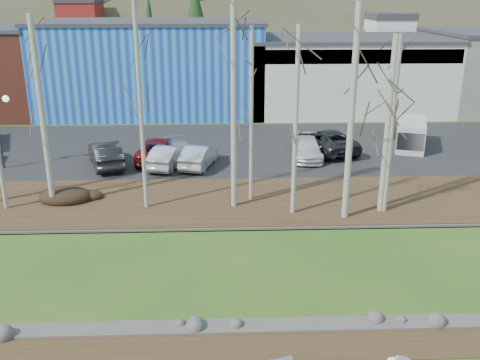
{
  "coord_description": "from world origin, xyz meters",
  "views": [
    {
      "loc": [
        0.15,
        -12.23,
        10.66
      ],
      "look_at": [
        1.04,
        11.01,
        2.5
      ],
      "focal_mm": 40.0,
      "sensor_mm": 36.0,
      "label": 1
    }
  ],
  "objects_px": {
    "car_8": "(169,156)",
    "van_white": "(411,135)",
    "car_5": "(200,156)",
    "car_7": "(307,149)",
    "seagull": "(393,360)",
    "car_4": "(156,156)",
    "car_2": "(160,149)",
    "car_6": "(327,141)",
    "car_1": "(106,154)",
    "car_3": "(180,151)"
  },
  "relations": [
    {
      "from": "car_1",
      "to": "car_7",
      "type": "height_order",
      "value": "car_1"
    },
    {
      "from": "car_8",
      "to": "van_white",
      "type": "height_order",
      "value": "van_white"
    },
    {
      "from": "seagull",
      "to": "car_1",
      "type": "xyz_separation_m",
      "value": [
        -12.48,
        19.8,
        0.77
      ]
    },
    {
      "from": "car_4",
      "to": "car_5",
      "type": "height_order",
      "value": "car_5"
    },
    {
      "from": "car_5",
      "to": "car_8",
      "type": "relative_size",
      "value": 1.0
    },
    {
      "from": "car_1",
      "to": "car_4",
      "type": "xyz_separation_m",
      "value": [
        3.2,
        0.04,
        -0.16
      ]
    },
    {
      "from": "car_5",
      "to": "car_8",
      "type": "distance_m",
      "value": 1.95
    },
    {
      "from": "seagull",
      "to": "car_5",
      "type": "bearing_deg",
      "value": 99.61
    },
    {
      "from": "car_2",
      "to": "car_4",
      "type": "height_order",
      "value": "car_2"
    },
    {
      "from": "car_4",
      "to": "car_7",
      "type": "relative_size",
      "value": 0.82
    },
    {
      "from": "car_3",
      "to": "car_8",
      "type": "relative_size",
      "value": 1.0
    },
    {
      "from": "car_7",
      "to": "car_8",
      "type": "relative_size",
      "value": 1.05
    },
    {
      "from": "car_6",
      "to": "car_8",
      "type": "distance_m",
      "value": 11.13
    },
    {
      "from": "car_4",
      "to": "car_7",
      "type": "xyz_separation_m",
      "value": [
        9.96,
        1.2,
        0.03
      ]
    },
    {
      "from": "car_2",
      "to": "van_white",
      "type": "bearing_deg",
      "value": -168.92
    },
    {
      "from": "car_3",
      "to": "car_8",
      "type": "bearing_deg",
      "value": -136.14
    },
    {
      "from": "car_3",
      "to": "car_7",
      "type": "height_order",
      "value": "car_7"
    },
    {
      "from": "car_6",
      "to": "car_7",
      "type": "distance_m",
      "value": 2.19
    },
    {
      "from": "van_white",
      "to": "car_2",
      "type": "bearing_deg",
      "value": -153.28
    },
    {
      "from": "car_1",
      "to": "car_4",
      "type": "distance_m",
      "value": 3.21
    },
    {
      "from": "car_4",
      "to": "car_6",
      "type": "height_order",
      "value": "car_6"
    },
    {
      "from": "car_1",
      "to": "car_2",
      "type": "xyz_separation_m",
      "value": [
        3.31,
        1.2,
        -0.06
      ]
    },
    {
      "from": "car_3",
      "to": "car_7",
      "type": "distance_m",
      "value": 8.47
    },
    {
      "from": "car_2",
      "to": "car_5",
      "type": "relative_size",
      "value": 1.23
    },
    {
      "from": "car_6",
      "to": "car_8",
      "type": "height_order",
      "value": "car_6"
    },
    {
      "from": "car_3",
      "to": "car_8",
      "type": "distance_m",
      "value": 1.42
    },
    {
      "from": "car_7",
      "to": "car_1",
      "type": "bearing_deg",
      "value": -169.92
    },
    {
      "from": "car_7",
      "to": "car_4",
      "type": "bearing_deg",
      "value": -168.43
    },
    {
      "from": "car_4",
      "to": "van_white",
      "type": "bearing_deg",
      "value": 3.01
    },
    {
      "from": "seagull",
      "to": "car_7",
      "type": "distance_m",
      "value": 21.05
    },
    {
      "from": "seagull",
      "to": "car_5",
      "type": "distance_m",
      "value": 20.55
    },
    {
      "from": "car_5",
      "to": "car_7",
      "type": "bearing_deg",
      "value": -152.8
    },
    {
      "from": "car_8",
      "to": "seagull",
      "type": "bearing_deg",
      "value": 128.48
    },
    {
      "from": "seagull",
      "to": "car_3",
      "type": "distance_m",
      "value": 22.17
    },
    {
      "from": "car_1",
      "to": "car_8",
      "type": "distance_m",
      "value": 4.06
    },
    {
      "from": "car_8",
      "to": "car_3",
      "type": "bearing_deg",
      "value": -102.06
    },
    {
      "from": "car_7",
      "to": "car_8",
      "type": "height_order",
      "value": "car_8"
    },
    {
      "from": "car_8",
      "to": "car_7",
      "type": "bearing_deg",
      "value": -155.34
    },
    {
      "from": "seagull",
      "to": "van_white",
      "type": "relative_size",
      "value": 0.09
    },
    {
      "from": "car_3",
      "to": "car_4",
      "type": "distance_m",
      "value": 1.75
    },
    {
      "from": "seagull",
      "to": "car_6",
      "type": "xyz_separation_m",
      "value": [
        2.28,
        22.51,
        0.76
      ]
    },
    {
      "from": "car_2",
      "to": "car_3",
      "type": "relative_size",
      "value": 1.22
    },
    {
      "from": "seagull",
      "to": "van_white",
      "type": "bearing_deg",
      "value": 61.24
    },
    {
      "from": "car_8",
      "to": "van_white",
      "type": "xyz_separation_m",
      "value": [
        16.85,
        3.68,
        0.27
      ]
    },
    {
      "from": "car_2",
      "to": "car_5",
      "type": "height_order",
      "value": "car_2"
    },
    {
      "from": "car_1",
      "to": "car_8",
      "type": "xyz_separation_m",
      "value": [
        4.05,
        -0.3,
        -0.08
      ]
    },
    {
      "from": "car_4",
      "to": "car_5",
      "type": "xyz_separation_m",
      "value": [
        2.8,
        -0.34,
        0.08
      ]
    },
    {
      "from": "car_8",
      "to": "car_2",
      "type": "bearing_deg",
      "value": -48.64
    },
    {
      "from": "car_5",
      "to": "car_6",
      "type": "relative_size",
      "value": 0.76
    },
    {
      "from": "car_2",
      "to": "car_6",
      "type": "bearing_deg",
      "value": -168.42
    }
  ]
}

